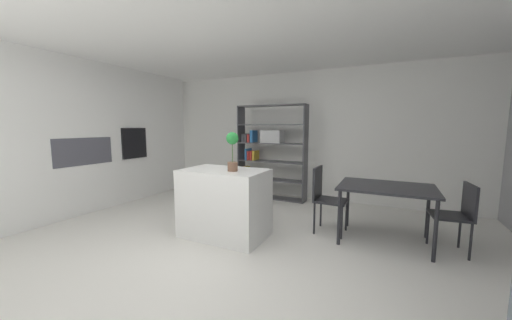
{
  "coord_description": "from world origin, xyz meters",
  "views": [
    {
      "loc": [
        1.88,
        -2.74,
        1.52
      ],
      "look_at": [
        0.0,
        1.06,
        1.0
      ],
      "focal_mm": 19.26,
      "sensor_mm": 36.0,
      "label": 1
    }
  ],
  "objects": [
    {
      "name": "ground_plane",
      "position": [
        0.0,
        0.0,
        0.0
      ],
      "size": [
        9.85,
        9.85,
        0.0
      ],
      "primitive_type": "plane",
      "color": "silver"
    },
    {
      "name": "ceiling_slab",
      "position": [
        0.0,
        0.0,
        2.7
      ],
      "size": [
        7.16,
        6.0,
        0.06
      ],
      "color": "white",
      "rests_on": "ground_plane"
    },
    {
      "name": "back_partition",
      "position": [
        0.0,
        2.97,
        1.33
      ],
      "size": [
        7.16,
        0.06,
        2.67
      ],
      "primitive_type": "cube",
      "color": "white",
      "rests_on": "ground_plane"
    },
    {
      "name": "tall_cabinet_run_left",
      "position": [
        -3.18,
        0.0,
        1.33
      ],
      "size": [
        0.67,
        5.41,
        2.67
      ],
      "primitive_type": "cube",
      "color": "white",
      "rests_on": "ground_plane"
    },
    {
      "name": "cabinet_niche_splashback",
      "position": [
        -2.84,
        0.15,
        1.1
      ],
      "size": [
        0.01,
        1.01,
        0.47
      ],
      "color": "#4C4C56",
      "rests_on": "ground_plane"
    },
    {
      "name": "built_in_oven",
      "position": [
        -2.83,
        1.18,
        1.19
      ],
      "size": [
        0.06,
        0.57,
        0.62
      ],
      "color": "black",
      "rests_on": "ground_plane"
    },
    {
      "name": "kitchen_island",
      "position": [
        -0.15,
        0.38,
        0.47
      ],
      "size": [
        1.14,
        0.72,
        0.94
      ],
      "primitive_type": "cube",
      "color": "white",
      "rests_on": "ground_plane"
    },
    {
      "name": "potted_plant_on_island",
      "position": [
        0.02,
        0.33,
        1.24
      ],
      "size": [
        0.16,
        0.16,
        0.51
      ],
      "color": "brown",
      "rests_on": "kitchen_island"
    },
    {
      "name": "open_bookshelf",
      "position": [
        -0.48,
        2.57,
        1.02
      ],
      "size": [
        1.49,
        0.32,
        1.97
      ],
      "color": "#4C4C51",
      "rests_on": "ground_plane"
    },
    {
      "name": "dining_table",
      "position": [
        1.85,
        1.17,
        0.68
      ],
      "size": [
        1.17,
        0.88,
        0.75
      ],
      "color": "#232328",
      "rests_on": "ground_plane"
    },
    {
      "name": "dining_chair_island_side",
      "position": [
        1.05,
        1.17,
        0.56
      ],
      "size": [
        0.45,
        0.43,
        0.94
      ],
      "rotation": [
        0.0,
        0.0,
        1.54
      ],
      "color": "#232328",
      "rests_on": "ground_plane"
    },
    {
      "name": "dining_chair_window_side",
      "position": [
        2.64,
        1.18,
        0.52
      ],
      "size": [
        0.45,
        0.46,
        0.85
      ],
      "rotation": [
        0.0,
        0.0,
        -1.46
      ],
      "color": "#232328",
      "rests_on": "ground_plane"
    }
  ]
}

